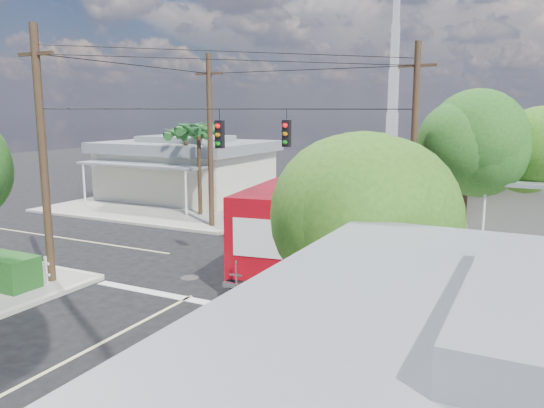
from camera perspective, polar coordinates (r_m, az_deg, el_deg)
The scene contains 13 objects.
ground at distance 21.43m, azimuth -2.43°, elevation -6.63°, with size 120.00×120.00×0.00m, color black.
sidewalk_nw at distance 36.11m, azimuth -9.09°, elevation 0.18°, with size 14.12×14.12×0.14m.
road_markings at distance 20.22m, azimuth -4.48°, elevation -7.66°, with size 32.00×32.00×0.01m.
building_nw at distance 37.74m, azimuth -9.15°, elevation 3.89°, with size 10.80×10.20×4.30m.
radio_tower at distance 39.10m, azimuth 12.81°, elevation 9.00°, with size 0.80×0.80×17.00m.
tree_ne_front at distance 24.87m, azimuth 20.31°, elevation 6.23°, with size 4.21×4.14×6.66m.
tree_ne_back at distance 26.94m, azimuth 26.30°, elevation 4.82°, with size 3.77×3.66×5.82m.
tree_se at distance 11.29m, azimuth 10.65°, elevation -0.77°, with size 3.67×3.54×5.62m.
palm_nw_front at distance 30.91m, azimuth -7.91°, elevation 7.86°, with size 3.01×3.08×5.59m.
palm_nw_back at distance 33.30m, azimuth -9.27°, elevation 7.33°, with size 3.01×3.08×5.19m.
utility_poles at distance 22.77m, azimuth -4.03°, elevation 6.30°, with size 12.00×10.68×9.00m.
vending_boxes at distance 24.97m, azimuth 17.98°, elevation -3.09°, with size 1.90×0.50×1.10m.
delivery_truck at distance 20.27m, azimuth 1.88°, elevation -2.59°, with size 3.50×8.04×3.37m.
Camera 1 is at (10.06, -17.91, 6.10)m, focal length 35.00 mm.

